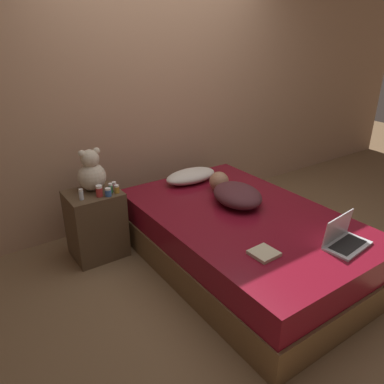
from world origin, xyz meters
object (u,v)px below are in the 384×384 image
object	(u,v)px
bottle_amber	(117,189)
bottle_blue	(108,192)
book	(264,253)
bottle_pink	(114,186)
bottle_green	(111,188)
person_lying	(235,193)
pillow	(191,176)
bottle_red	(99,191)
bottle_clear	(81,194)
laptop	(344,239)
teddy_bear	(91,172)

from	to	relation	value
bottle_amber	bottle_blue	xyz separation A→B (m)	(-0.09, -0.02, -0.00)
bottle_amber	book	xyz separation A→B (m)	(0.49, -1.25, -0.14)
bottle_pink	bottle_green	world-z (taller)	bottle_green
person_lying	book	size ratio (longest dim) A/B	3.88
person_lying	bottle_blue	distance (m)	1.07
pillow	bottle_red	size ratio (longest dim) A/B	5.54
bottle_red	pillow	bearing A→B (deg)	4.21
bottle_clear	bottle_green	size ratio (longest dim) A/B	1.13
laptop	bottle_blue	bearing A→B (deg)	120.95
bottle_pink	bottle_amber	distance (m)	0.09
bottle_clear	bottle_red	bearing A→B (deg)	-9.42
bottle_pink	bottle_clear	xyz separation A→B (m)	(-0.31, -0.05, 0.01)
bottle_blue	bottle_red	bearing A→B (deg)	151.47
bottle_clear	bottle_amber	bearing A→B (deg)	-7.04
teddy_bear	bottle_pink	size ratio (longest dim) A/B	5.69
person_lying	bottle_red	bearing A→B (deg)	162.61
laptop	bottle_green	world-z (taller)	laptop
person_lying	bottle_clear	xyz separation A→B (m)	(-1.16, 0.54, 0.08)
book	bottle_green	bearing A→B (deg)	112.18
bottle_blue	bottle_red	world-z (taller)	bottle_red
bottle_clear	book	xyz separation A→B (m)	(0.78, -1.29, -0.15)
bottle_pink	book	world-z (taller)	bottle_pink
teddy_bear	book	distance (m)	1.58
pillow	person_lying	size ratio (longest dim) A/B	0.78
person_lying	bottle_amber	world-z (taller)	bottle_amber
person_lying	teddy_bear	world-z (taller)	teddy_bear
laptop	bottle_pink	world-z (taller)	laptop
bottle_clear	bottle_red	xyz separation A→B (m)	(0.14, -0.02, 0.00)
teddy_bear	bottle_pink	bearing A→B (deg)	-29.57
bottle_pink	book	xyz separation A→B (m)	(0.47, -1.34, -0.14)
bottle_blue	book	distance (m)	1.37
book	bottle_amber	bearing A→B (deg)	111.15
person_lying	bottle_red	world-z (taller)	bottle_red
bottle_pink	book	distance (m)	1.43
bottle_pink	bottle_green	size ratio (longest dim) A/B	0.79
laptop	bottle_clear	size ratio (longest dim) A/B	3.99
book	bottle_clear	bearing A→B (deg)	121.04
bottle_pink	bottle_red	bearing A→B (deg)	-154.73
pillow	bottle_amber	xyz separation A→B (m)	(-0.81, -0.08, 0.09)
bottle_red	book	world-z (taller)	bottle_red
book	person_lying	bearing A→B (deg)	63.12
bottle_green	book	size ratio (longest dim) A/B	0.46
laptop	bottle_green	bearing A→B (deg)	118.79
bottle_red	book	xyz separation A→B (m)	(0.63, -1.27, -0.15)
person_lying	bottle_red	size ratio (longest dim) A/B	7.07
teddy_bear	bottle_clear	xyz separation A→B (m)	(-0.15, -0.14, -0.11)
bottle_red	book	distance (m)	1.42
bottle_clear	bottle_green	xyz separation A→B (m)	(0.25, -0.00, -0.01)
bottle_amber	bottle_blue	world-z (taller)	same
bottle_pink	bottle_blue	bearing A→B (deg)	-132.55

